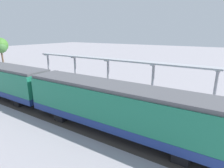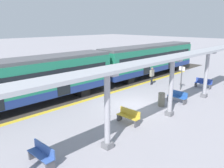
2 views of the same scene
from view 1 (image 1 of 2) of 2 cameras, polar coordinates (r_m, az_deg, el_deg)
name	(u,v)px [view 1 (image 1 of 2)]	position (r m, az deg, el deg)	size (l,w,h in m)	color
ground_plane	(94,97)	(20.19, -5.53, -4.02)	(176.00, 176.00, 0.00)	#98949C
tactile_edge_strip	(74,107)	(17.91, -11.92, -6.91)	(0.40, 28.47, 0.01)	gold
trackbed	(59,113)	(16.79, -16.21, -8.80)	(3.20, 40.47, 0.01)	#38332D
train_near_carriage	(115,108)	(12.60, 1.09, -7.46)	(2.65, 14.48, 3.48)	#1D7657
canopy_pillar_nearest	(215,90)	(18.63, 29.51, -1.65)	(1.10, 0.44, 3.72)	slate
canopy_pillar_second	(153,81)	(19.65, 12.60, 0.87)	(1.10, 0.44, 3.72)	slate
canopy_pillar_third	(108,75)	(22.09, -1.22, 2.88)	(1.10, 0.44, 3.72)	slate
canopy_pillar_fourth	(75,70)	(25.37, -11.38, 4.26)	(1.10, 0.44, 3.72)	slate
canopy_pillar_fifth	(49,66)	(29.34, -19.18, 5.22)	(1.10, 0.44, 3.72)	slate
canopy_beam	(110,59)	(21.58, -0.57, 7.74)	(1.20, 22.99, 0.16)	#A8AAB2
bench_near_end	(123,92)	(20.19, 3.55, -2.64)	(1.51, 0.46, 0.86)	gold
bench_mid_platform	(86,85)	(23.32, -8.13, -0.24)	(1.52, 0.51, 0.86)	#2959A8
bench_far_end	(55,80)	(26.83, -17.42, 1.30)	(1.52, 0.51, 0.86)	#2E49A6
bench_extra_slot	(176,102)	(18.38, 19.48, -5.44)	(1.52, 0.51, 0.86)	#3759A4
trash_bin	(94,87)	(22.04, -5.64, -0.96)	(0.48, 0.48, 0.99)	slate
platform_info_sign	(58,77)	(24.33, -16.40, 2.09)	(0.56, 0.10, 2.20)	#4C4C51
passenger_waiting_near_edge	(41,85)	(22.36, -21.28, -0.20)	(0.26, 0.51, 1.71)	#20242C
tree_right_background	(1,47)	(47.25, -31.39, 9.75)	(2.54, 2.54, 5.03)	brown
tree_centre_background	(0,45)	(47.72, -31.51, 10.33)	(3.15, 3.15, 5.79)	brown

